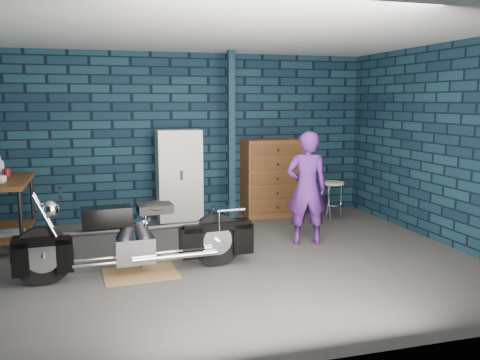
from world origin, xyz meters
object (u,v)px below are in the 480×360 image
object	(u,v)px
motorcycle	(139,231)
shop_stool	(333,201)
locker	(179,176)
tool_chest	(272,178)
storage_bin	(8,241)
workbench	(7,213)
person	(307,188)

from	to	relation	value
motorcycle	shop_stool	bearing A→B (deg)	25.78
motorcycle	shop_stool	size ratio (longest dim) A/B	3.61
locker	tool_chest	xyz separation A→B (m)	(1.58, 0.00, -0.09)
storage_bin	shop_stool	world-z (taller)	shop_stool
workbench	tool_chest	size ratio (longest dim) A/B	1.08
motorcycle	tool_chest	size ratio (longest dim) A/B	1.74
locker	shop_stool	bearing A→B (deg)	-12.89
person	tool_chest	world-z (taller)	person
storage_bin	person	bearing A→B (deg)	-11.07
storage_bin	shop_stool	xyz separation A→B (m)	(4.86, 0.44, 0.19)
locker	shop_stool	size ratio (longest dim) A/B	2.37
person	tool_chest	distance (m)	1.76
person	storage_bin	bearing A→B (deg)	1.47
storage_bin	tool_chest	bearing A→B (deg)	13.96
storage_bin	locker	distance (m)	2.68
shop_stool	person	bearing A→B (deg)	-129.76
motorcycle	workbench	bearing A→B (deg)	131.40
person	tool_chest	size ratio (longest dim) A/B	1.18
workbench	person	size ratio (longest dim) A/B	0.91
tool_chest	shop_stool	bearing A→B (deg)	-33.02
person	shop_stool	xyz separation A→B (m)	(0.99, 1.19, -0.45)
person	tool_chest	xyz separation A→B (m)	(0.13, 1.75, -0.12)
workbench	tool_chest	bearing A→B (deg)	10.90
person	locker	size ratio (longest dim) A/B	1.04
workbench	locker	size ratio (longest dim) A/B	0.95
workbench	storage_bin	xyz separation A→B (m)	(0.02, -0.22, -0.33)
tool_chest	person	bearing A→B (deg)	-94.32
workbench	motorcycle	distance (m)	2.27
workbench	motorcycle	world-z (taller)	motorcycle
motorcycle	shop_stool	distance (m)	3.76
motorcycle	person	distance (m)	2.39
workbench	storage_bin	distance (m)	0.40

